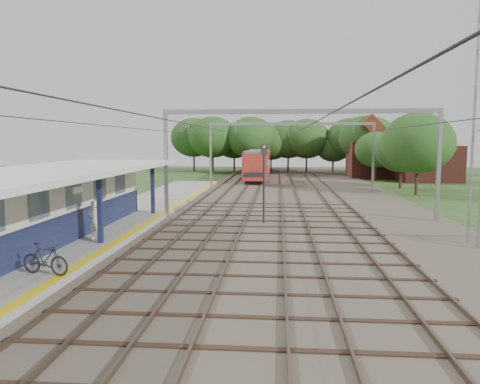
{
  "coord_description": "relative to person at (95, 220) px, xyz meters",
  "views": [
    {
      "loc": [
        2.22,
        -14.52,
        4.96
      ],
      "look_at": [
        -0.36,
        16.73,
        1.6
      ],
      "focal_mm": 35.0,
      "sensor_mm": 36.0,
      "label": 1
    }
  ],
  "objects": [
    {
      "name": "catenary_system",
      "position": [
        9.8,
        18.65,
        4.22
      ],
      "size": [
        17.22,
        88.0,
        7.0
      ],
      "color": "gray",
      "rests_on": "ground"
    },
    {
      "name": "person",
      "position": [
        0.0,
        0.0,
        0.0
      ],
      "size": [
        0.75,
        0.56,
        1.88
      ],
      "primitive_type": "imported",
      "rotation": [
        0.0,
        0.0,
        2.97
      ],
      "color": "silver",
      "rests_on": "platform"
    },
    {
      "name": "ground",
      "position": [
        6.41,
        -6.63,
        -1.29
      ],
      "size": [
        160.0,
        160.0,
        0.0
      ],
      "primitive_type": "plane",
      "color": "#2D4C1E",
      "rests_on": "ground"
    },
    {
      "name": "yellow_stripe",
      "position": [
        1.16,
        7.37,
        -0.94
      ],
      "size": [
        0.45,
        52.0,
        0.01
      ],
      "primitive_type": "cube",
      "color": "yellow",
      "rests_on": "platform"
    },
    {
      "name": "house_near",
      "position": [
        27.41,
        39.37,
        1.7
      ],
      "size": [
        7.0,
        6.12,
        7.89
      ],
      "color": "brown",
      "rests_on": "ground"
    },
    {
      "name": "canopy",
      "position": [
        -1.36,
        -0.63,
        2.35
      ],
      "size": [
        6.4,
        20.0,
        3.44
      ],
      "color": "#131A3C",
      "rests_on": "platform"
    },
    {
      "name": "house_far",
      "position": [
        22.41,
        45.37,
        1.94
      ],
      "size": [
        8.0,
        6.12,
        8.66
      ],
      "color": "brown",
      "rests_on": "ground"
    },
    {
      "name": "rail_tracks",
      "position": [
        7.91,
        23.37,
        -1.12
      ],
      "size": [
        11.8,
        88.0,
        0.15
      ],
      "color": "brown",
      "rests_on": "ballast_bed"
    },
    {
      "name": "platform",
      "position": [
        -1.09,
        7.37,
        -1.12
      ],
      "size": [
        5.0,
        52.0,
        0.35
      ],
      "primitive_type": "cube",
      "color": "gray",
      "rests_on": "ground"
    },
    {
      "name": "train",
      "position": [
        5.91,
        49.32,
        0.83
      ],
      "size": [
        2.89,
        35.93,
        3.79
      ],
      "color": "black",
      "rests_on": "ballast_bed"
    },
    {
      "name": "ballast_bed",
      "position": [
        10.41,
        23.37,
        -1.24
      ],
      "size": [
        18.0,
        90.0,
        0.1
      ],
      "primitive_type": "cube",
      "color": "#473D33",
      "rests_on": "ground"
    },
    {
      "name": "signal_post",
      "position": [
        7.76,
        6.76,
        1.87
      ],
      "size": [
        0.38,
        0.33,
        4.83
      ],
      "rotation": [
        0.0,
        0.0,
        0.36
      ],
      "color": "black",
      "rests_on": "ground"
    },
    {
      "name": "tree_band",
      "position": [
        10.25,
        50.49,
        3.63
      ],
      "size": [
        31.72,
        30.88,
        8.82
      ],
      "color": "#382619",
      "rests_on": "ground"
    },
    {
      "name": "bicycle",
      "position": [
        0.57,
        -5.87,
        -0.38
      ],
      "size": [
        1.94,
        0.92,
        1.13
      ],
      "primitive_type": "imported",
      "rotation": [
        0.0,
        0.0,
        1.35
      ],
      "color": "black",
      "rests_on": "platform"
    },
    {
      "name": "station_building",
      "position": [
        -2.47,
        0.37,
        0.75
      ],
      "size": [
        3.41,
        18.0,
        3.4
      ],
      "color": "beige",
      "rests_on": "platform"
    }
  ]
}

